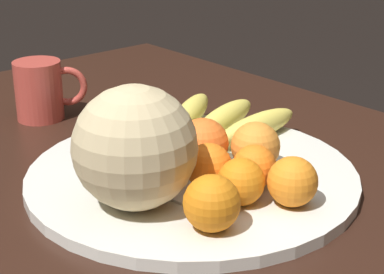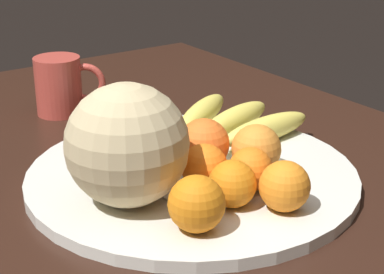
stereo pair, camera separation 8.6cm
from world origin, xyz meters
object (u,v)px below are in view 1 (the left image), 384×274
kitchen_table (152,242)px  fruit_bowl (192,175)px  banana_bunch (223,120)px  orange_front_right (293,182)px  orange_back_left (212,203)px  produce_tag (184,197)px  melon (135,147)px  orange_front_left (255,146)px  orange_mid_center (241,182)px  ceramic_mug (43,90)px  orange_side_extra (209,166)px  orange_top_small (254,166)px  orange_back_right (203,144)px

kitchen_table → fruit_bowl: 0.13m
banana_bunch → orange_front_right: 0.26m
orange_back_left → produce_tag: orange_back_left is taller
melon → orange_front_left: size_ratio=2.24×
fruit_bowl → orange_mid_center: 0.12m
ceramic_mug → orange_side_extra: bearing=1.0°
banana_bunch → orange_back_left: 0.31m
orange_top_small → melon: bearing=-112.7°
melon → produce_tag: (0.02, 0.05, -0.07)m
melon → orange_back_left: melon is taller
banana_bunch → orange_front_left: (0.13, -0.07, 0.01)m
melon → ceramic_mug: bearing=167.0°
orange_top_small → produce_tag: bearing=-111.6°
melon → orange_front_right: bearing=48.7°
orange_front_left → orange_back_right: (-0.05, -0.05, 0.00)m
fruit_bowl → orange_top_small: size_ratio=7.93×
fruit_bowl → orange_mid_center: bearing=-9.1°
fruit_bowl → banana_bunch: (-0.08, 0.13, 0.03)m
melon → orange_top_small: 0.16m
orange_front_left → orange_side_extra: bearing=-89.3°
orange_top_small → ceramic_mug: size_ratio=0.53×
orange_mid_center → orange_top_small: (-0.02, 0.05, -0.00)m
orange_front_left → orange_mid_center: 0.11m
fruit_bowl → ceramic_mug: size_ratio=4.18×
fruit_bowl → produce_tag: (0.05, -0.06, 0.01)m
melon → orange_back_right: 0.14m
ceramic_mug → orange_back_left: bearing=-7.1°
orange_mid_center → orange_top_small: bearing=115.1°
banana_bunch → orange_side_extra: orange_side_extra is taller
fruit_bowl → banana_bunch: banana_bunch is taller
banana_bunch → orange_front_left: bearing=-134.7°
ceramic_mug → orange_front_right: bearing=5.8°
kitchen_table → orange_back_left: (0.19, -0.05, 0.16)m
orange_top_small → orange_side_extra: bearing=-127.8°
kitchen_table → orange_back_right: (0.05, 0.05, 0.16)m
fruit_bowl → produce_tag: produce_tag is taller
banana_bunch → orange_top_small: orange_top_small is taller
orange_front_right → orange_side_extra: bearing=-155.9°
orange_back_right → produce_tag: orange_back_right is taller
produce_tag → orange_back_left: bearing=-24.3°
orange_back_left → ceramic_mug: 0.50m
orange_mid_center → ceramic_mug: bearing=-179.1°
orange_top_small → orange_back_right: bearing=-174.0°
orange_front_left → orange_top_small: 0.06m
orange_back_left → produce_tag: size_ratio=0.77×
melon → orange_mid_center: (0.08, 0.10, -0.05)m
orange_mid_center → produce_tag: size_ratio=0.69×
kitchen_table → banana_bunch: 0.22m
banana_bunch → produce_tag: banana_bunch is taller
orange_back_right → orange_side_extra: (0.05, -0.04, -0.01)m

